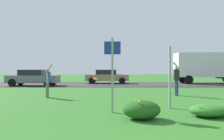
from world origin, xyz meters
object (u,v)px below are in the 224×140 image
at_px(sign_post_near_path, 112,67).
at_px(sign_post_by_roadside, 170,77).
at_px(person_thrower_blue_shirt, 47,80).
at_px(person_catcher_dark_shirt, 176,78).
at_px(frisbee_orange, 95,79).
at_px(car_tan_center_right, 107,76).
at_px(box_truck_black, 206,66).
at_px(car_gray_center_left, 33,78).

distance_m(sign_post_near_path, sign_post_by_roadside, 2.41).
xyz_separation_m(sign_post_by_roadside, person_thrower_blue_shirt, (-5.66, 3.22, -0.24)).
relative_size(person_catcher_dark_shirt, frisbee_orange, 7.34).
height_order(sign_post_near_path, sign_post_by_roadside, sign_post_near_path).
distance_m(car_tan_center_right, box_truck_black, 10.52).
height_order(sign_post_near_path, frisbee_orange, sign_post_near_path).
bearing_deg(person_thrower_blue_shirt, box_truck_black, 44.08).
relative_size(sign_post_by_roadside, car_tan_center_right, 0.52).
xyz_separation_m(sign_post_near_path, sign_post_by_roadside, (2.17, 0.96, -0.37)).
height_order(sign_post_by_roadside, box_truck_black, box_truck_black).
xyz_separation_m(person_thrower_blue_shirt, car_gray_center_left, (-3.92, 8.86, -0.19)).
xyz_separation_m(person_catcher_dark_shirt, car_tan_center_right, (-4.39, 11.59, -0.27)).
xyz_separation_m(sign_post_near_path, car_gray_center_left, (-7.41, 13.05, -0.81)).
height_order(car_gray_center_left, box_truck_black, box_truck_black).
height_order(person_catcher_dark_shirt, box_truck_black, box_truck_black).
bearing_deg(person_thrower_blue_shirt, sign_post_near_path, -50.25).
relative_size(person_thrower_blue_shirt, person_catcher_dark_shirt, 0.93).
relative_size(sign_post_near_path, car_tan_center_right, 0.57).
bearing_deg(frisbee_orange, car_tan_center_right, 89.40).
bearing_deg(car_gray_center_left, sign_post_near_path, -60.42).
distance_m(sign_post_near_path, person_catcher_dark_shirt, 6.34).
relative_size(person_catcher_dark_shirt, car_gray_center_left, 0.42).
relative_size(person_thrower_blue_shirt, car_tan_center_right, 0.39).
bearing_deg(box_truck_black, person_thrower_blue_shirt, -135.92).
xyz_separation_m(sign_post_near_path, person_thrower_blue_shirt, (-3.48, 4.19, -0.62)).
bearing_deg(box_truck_black, frisbee_orange, -130.65).
distance_m(person_thrower_blue_shirt, frisbee_orange, 2.49).
relative_size(person_thrower_blue_shirt, car_gray_center_left, 0.39).
height_order(car_tan_center_right, box_truck_black, box_truck_black).
relative_size(sign_post_by_roadside, box_truck_black, 0.35).
xyz_separation_m(sign_post_near_path, person_catcher_dark_shirt, (3.51, 5.25, -0.54)).
height_order(frisbee_orange, car_tan_center_right, car_tan_center_right).
bearing_deg(box_truck_black, person_catcher_dark_shirt, -117.66).
bearing_deg(frisbee_orange, car_gray_center_left, 126.81).
relative_size(car_tan_center_right, box_truck_black, 0.67).
bearing_deg(person_thrower_blue_shirt, person_catcher_dark_shirt, 8.65).
relative_size(person_catcher_dark_shirt, box_truck_black, 0.28).
bearing_deg(car_tan_center_right, box_truck_black, -0.00).
relative_size(person_thrower_blue_shirt, box_truck_black, 0.26).
bearing_deg(car_tan_center_right, frisbee_orange, -90.60).
xyz_separation_m(person_thrower_blue_shirt, car_tan_center_right, (2.60, 12.66, -0.19)).
height_order(person_thrower_blue_shirt, frisbee_orange, person_thrower_blue_shirt).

